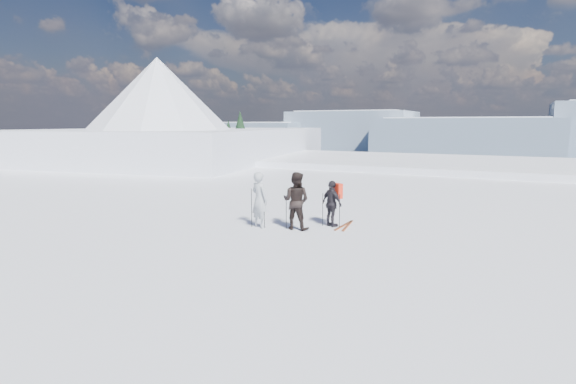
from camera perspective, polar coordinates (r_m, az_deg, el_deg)
name	(u,v)px	position (r m, az deg, el deg)	size (l,w,h in m)	color
lake_basin	(451,242)	(41.32, 20.04, -5.97)	(820.00, 820.00, 71.62)	white
far_mountain_range	(550,135)	(465.40, 30.30, 6.22)	(770.00, 110.00, 53.00)	slate
near_ridge	(198,188)	(50.51, -11.32, 0.49)	(31.37, 35.68, 25.62)	white
skier_grey	(259,200)	(15.64, -3.65, -0.98)	(0.71, 0.47, 1.95)	#9FA6AE
skier_dark	(296,201)	(15.32, 1.02, -1.12)	(0.96, 0.75, 1.98)	black
skier_pack	(332,204)	(15.81, 5.60, -1.49)	(0.96, 0.40, 1.63)	black
backpack	(338,173)	(15.82, 6.35, 2.46)	(0.35, 0.20, 0.53)	red
ski_poles	(293,211)	(15.53, 0.66, -2.41)	(2.82, 1.33, 1.36)	black
skis_loose	(346,225)	(16.11, 7.33, -4.23)	(0.37, 1.70, 0.03)	black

